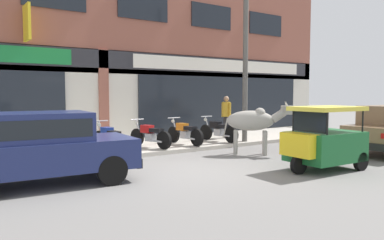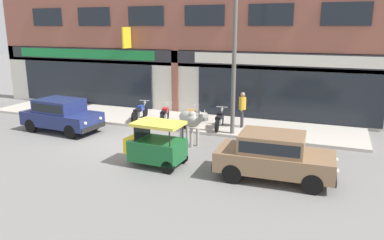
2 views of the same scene
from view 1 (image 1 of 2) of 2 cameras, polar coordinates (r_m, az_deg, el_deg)
name	(u,v)px [view 1 (image 1 of 2)]	position (r m, az deg, el deg)	size (l,w,h in m)	color
ground_plane	(192,170)	(9.08, -0.07, -7.56)	(90.00, 90.00, 0.00)	slate
sidewalk	(124,148)	(12.43, -10.36, -4.17)	(19.00, 3.39, 0.12)	#B7AFA3
shop_building	(100,32)	(14.27, -13.90, 12.86)	(23.00, 1.40, 8.51)	#8E5142
cow	(254,121)	(11.28, 9.39, -0.17)	(1.77, 1.57, 1.61)	#9E998E
car_0	(42,145)	(8.03, -21.84, -3.50)	(3.71, 1.87, 1.46)	black
auto_rickshaw	(323,143)	(9.44, 19.35, -3.28)	(2.02, 1.23, 1.52)	black
motorcycle_0	(109,138)	(11.34, -12.49, -2.71)	(0.52, 1.81, 0.88)	black
motorcycle_1	(150,135)	(11.89, -6.42, -2.32)	(0.67, 1.78, 0.88)	black
motorcycle_2	(185,133)	(12.55, -1.12, -1.96)	(0.52, 1.81, 0.88)	black
motorcycle_3	(218,130)	(13.37, 4.02, -1.59)	(0.52, 1.81, 0.88)	black
pedestrian	(226,112)	(14.36, 5.24, 1.19)	(0.32, 0.50, 1.60)	#2D2D33
utility_pole	(245,60)	(13.42, 8.14, 9.03)	(0.18, 0.18, 5.74)	#595651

